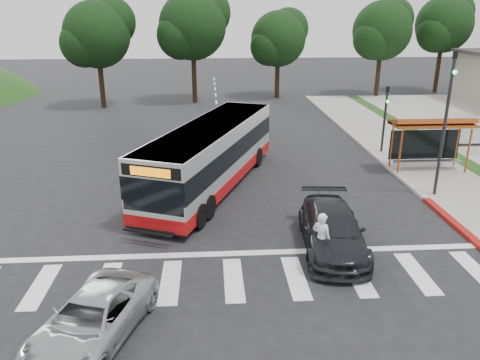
{
  "coord_description": "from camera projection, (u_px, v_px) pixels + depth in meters",
  "views": [
    {
      "loc": [
        -0.63,
        -17.88,
        8.03
      ],
      "look_at": [
        0.53,
        -0.12,
        1.6
      ],
      "focal_mm": 35.0,
      "sensor_mm": 36.0,
      "label": 1
    }
  ],
  "objects": [
    {
      "name": "ground",
      "position": [
        227.0,
        215.0,
        19.55
      ],
      "size": [
        140.0,
        140.0,
        0.0
      ],
      "primitive_type": "plane",
      "color": "black",
      "rests_on": "ground"
    },
    {
      "name": "sidewalk_east",
      "position": [
        407.0,
        154.0,
        27.71
      ],
      "size": [
        4.0,
        40.0,
        0.12
      ],
      "primitive_type": "cube",
      "color": "gray",
      "rests_on": "ground"
    },
    {
      "name": "curb_east",
      "position": [
        374.0,
        155.0,
        27.59
      ],
      "size": [
        0.3,
        40.0,
        0.15
      ],
      "primitive_type": "cube",
      "color": "#9E9991",
      "rests_on": "ground"
    },
    {
      "name": "curb_east_red",
      "position": [
        460.0,
        228.0,
        18.2
      ],
      "size": [
        0.32,
        6.0,
        0.15
      ],
      "primitive_type": "cube",
      "color": "maroon",
      "rests_on": "ground"
    },
    {
      "name": "crosswalk_ladder",
      "position": [
        234.0,
        279.0,
        14.86
      ],
      "size": [
        18.0,
        2.6,
        0.01
      ],
      "primitive_type": "cube",
      "color": "silver",
      "rests_on": "ground"
    },
    {
      "name": "bus_shelter",
      "position": [
        431.0,
        128.0,
        24.21
      ],
      "size": [
        4.2,
        1.6,
        2.86
      ],
      "color": "#A0461A",
      "rests_on": "sidewalk_east"
    },
    {
      "name": "traffic_signal_ne_tall",
      "position": [
        447.0,
        113.0,
        20.22
      ],
      "size": [
        0.18,
        0.37,
        6.5
      ],
      "color": "black",
      "rests_on": "ground"
    },
    {
      "name": "traffic_signal_ne_short",
      "position": [
        385.0,
        112.0,
        27.27
      ],
      "size": [
        0.18,
        0.37,
        4.0
      ],
      "color": "black",
      "rests_on": "ground"
    },
    {
      "name": "tree_ne_a",
      "position": [
        383.0,
        30.0,
        44.7
      ],
      "size": [
        6.16,
        5.74,
        9.3
      ],
      "color": "black",
      "rests_on": "parking_lot"
    },
    {
      "name": "tree_ne_b",
      "position": [
        445.0,
        23.0,
        46.83
      ],
      "size": [
        6.16,
        5.74,
        10.02
      ],
      "color": "black",
      "rests_on": "ground"
    },
    {
      "name": "tree_north_a",
      "position": [
        193.0,
        25.0,
        41.55
      ],
      "size": [
        6.6,
        6.15,
        10.17
      ],
      "color": "black",
      "rests_on": "ground"
    },
    {
      "name": "tree_north_b",
      "position": [
        279.0,
        38.0,
        44.33
      ],
      "size": [
        5.72,
        5.33,
        8.43
      ],
      "color": "black",
      "rests_on": "ground"
    },
    {
      "name": "tree_north_c",
      "position": [
        98.0,
        33.0,
        39.39
      ],
      "size": [
        6.16,
        5.74,
        9.3
      ],
      "color": "black",
      "rests_on": "ground"
    },
    {
      "name": "transit_bus",
      "position": [
        212.0,
        157.0,
        22.24
      ],
      "size": [
        6.74,
        11.93,
        3.05
      ],
      "primitive_type": null,
      "rotation": [
        0.0,
        0.0,
        -0.38
      ],
      "color": "#ADB0B2",
      "rests_on": "ground"
    },
    {
      "name": "pedestrian",
      "position": [
        321.0,
        239.0,
        15.53
      ],
      "size": [
        0.8,
        0.78,
        1.85
      ],
      "primitive_type": "imported",
      "rotation": [
        0.0,
        0.0,
        2.39
      ],
      "color": "silver",
      "rests_on": "ground"
    },
    {
      "name": "dark_sedan",
      "position": [
        332.0,
        230.0,
        16.57
      ],
      "size": [
        2.57,
        5.3,
        1.49
      ],
      "primitive_type": "imported",
      "rotation": [
        0.0,
        0.0,
        -0.1
      ],
      "color": "black",
      "rests_on": "ground"
    },
    {
      "name": "silver_suv_south",
      "position": [
        92.0,
        319.0,
        11.96
      ],
      "size": [
        3.29,
        4.81,
        1.22
      ],
      "primitive_type": "imported",
      "rotation": [
        0.0,
        0.0,
        -0.31
      ],
      "color": "#A9ADAE",
      "rests_on": "ground"
    },
    {
      "name": "parked_car_1",
      "position": [
        466.0,
        133.0,
        29.55
      ],
      "size": [
        4.14,
        1.53,
        1.35
      ],
      "primitive_type": "imported",
      "rotation": [
        0.0,
        0.0,
        1.6
      ],
      "color": "silver",
      "rests_on": "parking_lot"
    }
  ]
}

